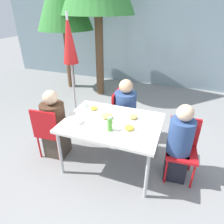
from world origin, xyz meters
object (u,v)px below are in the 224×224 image
object	(u,v)px
chair_left	(49,129)
drinking_cup	(86,105)
chair_far	(121,111)
bottle	(110,124)
person_left	(55,126)
person_far	(125,112)
salad_bowl	(77,121)
chair_right	(182,144)
person_right	(179,145)
closed_umbrella	(70,48)

from	to	relation	value
chair_left	drinking_cup	size ratio (longest dim) A/B	10.79
chair_left	drinking_cup	distance (m)	0.67
chair_far	bottle	distance (m)	1.07
person_left	person_far	xyz separation A→B (m)	(0.88, 0.82, -0.00)
chair_far	salad_bowl	world-z (taller)	chair_far
chair_far	chair_left	bearing A→B (deg)	-44.16
chair_right	salad_bowl	size ratio (longest dim) A/B	5.86
drinking_cup	salad_bowl	size ratio (longest dim) A/B	0.54
person_left	salad_bowl	size ratio (longest dim) A/B	7.55
chair_far	person_far	size ratio (longest dim) A/B	0.77
person_left	chair_far	size ratio (longest dim) A/B	1.29
person_right	drinking_cup	bearing A→B (deg)	-12.33
chair_left	person_right	bearing A→B (deg)	2.33
closed_umbrella	chair_right	bearing A→B (deg)	-22.41
drinking_cup	bottle	bearing A→B (deg)	-39.50
closed_umbrella	salad_bowl	bearing A→B (deg)	-57.97
chair_right	chair_far	distance (m)	1.25
person_far	person_right	bearing A→B (deg)	52.19
person_left	drinking_cup	bearing A→B (deg)	37.75
person_right	closed_umbrella	distance (m)	2.53
chair_left	person_left	distance (m)	0.10
chair_left	person_far	xyz separation A→B (m)	(0.93, 0.90, 0.01)
bottle	salad_bowl	size ratio (longest dim) A/B	1.34
chair_far	person_right	bearing A→B (deg)	52.63
drinking_cup	salad_bowl	xyz separation A→B (m)	(0.11, -0.47, -0.02)
person_left	chair_far	world-z (taller)	person_left
person_right	drinking_cup	distance (m)	1.49
drinking_cup	salad_bowl	distance (m)	0.48
person_far	chair_far	bearing A→B (deg)	-121.92
chair_far	salad_bowl	distance (m)	1.07
person_left	chair_right	xyz separation A→B (m)	(1.87, 0.23, -0.01)
bottle	salad_bowl	world-z (taller)	bottle
person_far	drinking_cup	distance (m)	0.74
chair_right	chair_left	bearing A→B (deg)	4.85
person_right	drinking_cup	size ratio (longest dim) A/B	14.11
person_left	bottle	xyz separation A→B (m)	(0.96, -0.14, 0.33)
chair_right	person_far	size ratio (longest dim) A/B	0.77
chair_far	salad_bowl	size ratio (longest dim) A/B	5.86
salad_bowl	closed_umbrella	bearing A→B (deg)	122.03
bottle	salad_bowl	distance (m)	0.49
chair_left	bottle	bearing A→B (deg)	-7.63
person_right	chair_far	bearing A→B (deg)	-39.34
chair_right	drinking_cup	size ratio (longest dim) A/B	10.79
person_right	bottle	bearing A→B (deg)	13.59
closed_umbrella	drinking_cup	xyz separation A→B (m)	(0.68, -0.78, -0.68)
chair_right	salad_bowl	world-z (taller)	chair_right
chair_far	drinking_cup	size ratio (longest dim) A/B	10.79
person_right	closed_umbrella	bearing A→B (deg)	-29.23
person_far	chair_right	bearing A→B (deg)	56.85
person_left	closed_umbrella	size ratio (longest dim) A/B	0.53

